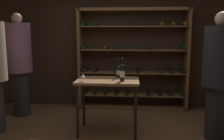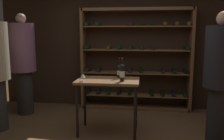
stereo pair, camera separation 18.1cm
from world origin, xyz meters
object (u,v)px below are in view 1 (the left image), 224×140
Objects in this scene: tasting_table at (108,87)px; wine_glass_stemmed_center at (83,76)px; wine_rack at (133,60)px; person_bystander_dark_jacket at (19,60)px; person_guest_khaki at (219,71)px; wine_bottle_green_slim at (119,71)px; wine_bottle_gold_foil at (122,72)px.

wine_glass_stemmed_center is (-0.37, -0.19, 0.21)m from tasting_table.
wine_rack reaches higher than person_bystander_dark_jacket.
person_bystander_dark_jacket is 1.03× the size of person_guest_khaki.
tasting_table is 0.50× the size of person_bystander_dark_jacket.
tasting_table is 0.34m from wine_bottle_green_slim.
tasting_table is 0.37m from wine_bottle_gold_foil.
wine_rack is at bearing 78.43° from wine_bottle_green_slim.
wine_glass_stemmed_center is (-2.10, -0.11, -0.09)m from person_guest_khaki.
wine_glass_stemmed_center is (-0.78, -1.54, -0.08)m from wine_rack.
wine_rack is 2.32× the size of tasting_table.
person_bystander_dark_jacket reaches higher than tasting_table.
wine_bottle_green_slim is at bearing 45.94° from tasting_table.
tasting_table is at bearing 158.00° from person_bystander_dark_jacket.
wine_bottle_gold_foil reaches higher than wine_glass_stemmed_center.
wine_bottle_green_slim is (0.17, 0.18, 0.23)m from tasting_table.
wine_rack is 1.16× the size of person_bystander_dark_jacket.
wine_bottle_gold_foil is at bearing 8.52° from wine_glass_stemmed_center.
person_bystander_dark_jacket reaches higher than wine_bottle_gold_foil.
wine_rack is 6.31× the size of wine_bottle_gold_foil.
wine_rack is at bearing 73.08° from tasting_table.
wine_glass_stemmed_center is at bearing -116.84° from wine_rack.
wine_glass_stemmed_center reaches higher than tasting_table.
wine_bottle_gold_foil is 0.62m from wine_glass_stemmed_center.
wine_bottle_green_slim reaches higher than wine_glass_stemmed_center.
tasting_table is 2.01m from person_bystander_dark_jacket.
wine_bottle_green_slim is at bearing -102.90° from person_guest_khaki.
person_bystander_dark_jacket is 2.09m from wine_bottle_green_slim.
wine_rack is 2.33m from person_bystander_dark_jacket.
wine_bottle_green_slim is (-1.56, 0.26, -0.06)m from person_guest_khaki.
person_bystander_dark_jacket is at bearing -164.95° from wine_rack.
person_guest_khaki is 15.83× the size of wine_glass_stemmed_center.
tasting_table is 0.46m from wine_glass_stemmed_center.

